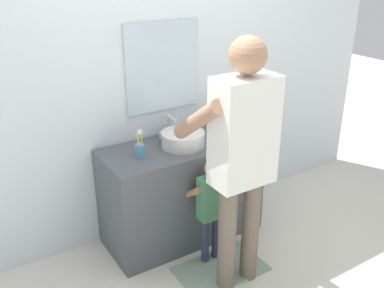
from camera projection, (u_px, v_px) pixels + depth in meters
The scene contains 10 objects.
ground_plane at pixel (202, 252), 3.44m from camera, with size 14.00×14.00×0.00m, color silver.
back_wall at pixel (160, 66), 3.38m from camera, with size 4.40×0.10×2.70m.
vanity_cabinet at pixel (182, 191), 3.51m from camera, with size 1.24×0.54×0.81m, color #4C5156.
sink_basin at pixel (183, 139), 3.31m from camera, with size 0.33×0.33×0.11m.
faucet at pixel (170, 127), 3.46m from camera, with size 0.18×0.14×0.18m.
toothbrush_cup at pixel (140, 150), 3.13m from camera, with size 0.07×0.07×0.21m.
soap_bottle at pixel (225, 127), 3.51m from camera, with size 0.06×0.06×0.16m.
bath_mat at pixel (221, 269), 3.24m from camera, with size 0.64×0.40×0.02m, color gray.
child_toddler at pixel (211, 203), 3.16m from camera, with size 0.26×0.26×0.83m.
adult_parent at pixel (242, 147), 2.74m from camera, with size 0.54×0.56×1.73m.
Camera 1 is at (-1.56, -2.34, 2.16)m, focal length 41.09 mm.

